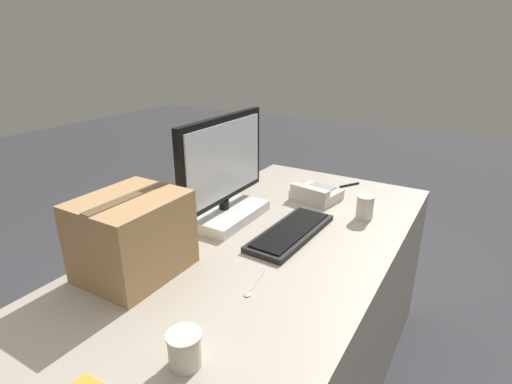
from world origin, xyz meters
name	(u,v)px	position (x,y,z in m)	size (l,w,h in m)	color
office_desk	(263,323)	(0.00, 0.00, 0.37)	(1.80, 0.90, 0.75)	#A89E8E
monitor	(224,181)	(0.11, 0.26, 0.92)	(0.54, 0.25, 0.44)	white
keyboard	(291,232)	(0.11, -0.06, 0.76)	(0.45, 0.19, 0.03)	black
desk_phone	(316,194)	(0.50, 0.00, 0.78)	(0.21, 0.23, 0.08)	beige
paper_cup_left	(185,349)	(-0.62, -0.14, 0.79)	(0.09, 0.09, 0.09)	beige
paper_cup_right	(365,207)	(0.41, -0.26, 0.80)	(0.08, 0.08, 0.10)	beige
spoon	(253,287)	(-0.27, -0.11, 0.75)	(0.16, 0.04, 0.00)	#B2B2B7
cardboard_box	(132,236)	(-0.39, 0.27, 0.88)	(0.32, 0.27, 0.26)	tan
pen_marker	(350,185)	(0.77, -0.08, 0.75)	(0.11, 0.08, 0.01)	black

